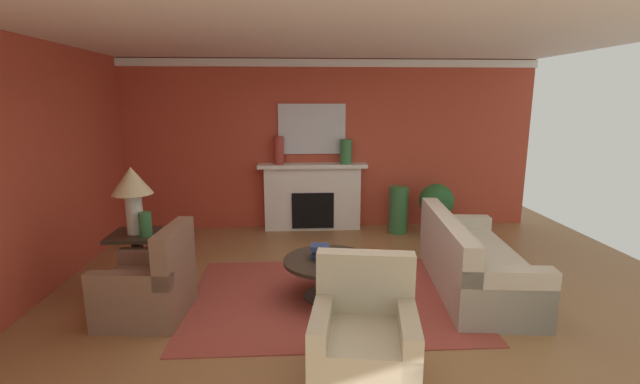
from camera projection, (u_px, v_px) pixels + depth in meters
ground_plane at (339, 298)px, 4.92m from camera, size 8.50×8.50×0.00m
wall_fireplace at (322, 145)px, 7.48m from camera, size 7.14×0.12×2.82m
wall_window at (28, 171)px, 4.73m from camera, size 0.12×6.32×2.82m
ceiling_panel at (338, 33)px, 4.63m from camera, size 7.14×6.32×0.06m
crown_moulding at (322, 63)px, 7.13m from camera, size 7.14×0.08×0.12m
area_rug at (329, 297)px, 4.93m from camera, size 3.06×2.24×0.01m
fireplace at (312, 198)px, 7.45m from camera, size 1.80×0.35×1.12m
mantel_mirror at (312, 129)px, 7.33m from camera, size 1.11×0.04×0.83m
sofa at (471, 264)px, 5.12m from camera, size 1.11×2.18×0.85m
armchair_near_window at (150, 288)px, 4.45m from camera, size 0.87×0.87×0.95m
armchair_facing_fireplace at (364, 342)px, 3.45m from camera, size 0.92×0.92×0.95m
coffee_table at (329, 269)px, 4.86m from camera, size 1.00×1.00×0.45m
side_table at (138, 259)px, 5.01m from camera, size 0.56×0.56×0.70m
table_lamp at (132, 187)px, 4.84m from camera, size 0.44×0.44×0.75m
vase_mantel_right at (346, 152)px, 7.27m from camera, size 0.20×0.20×0.40m
vase_on_side_table at (145, 224)px, 4.81m from camera, size 0.13×0.13×0.27m
vase_tall_corner at (398, 210)px, 7.27m from camera, size 0.31×0.31×0.77m
vase_mantel_left at (279, 150)px, 7.20m from camera, size 0.17×0.17×0.46m
book_red_cover at (321, 255)px, 4.92m from camera, size 0.23×0.21×0.04m
book_art_folio at (329, 255)px, 4.77m from camera, size 0.26×0.17×0.05m
book_small_novel at (320, 247)px, 4.85m from camera, size 0.22×0.19×0.06m
potted_plant at (436, 204)px, 7.19m from camera, size 0.56×0.56×0.83m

